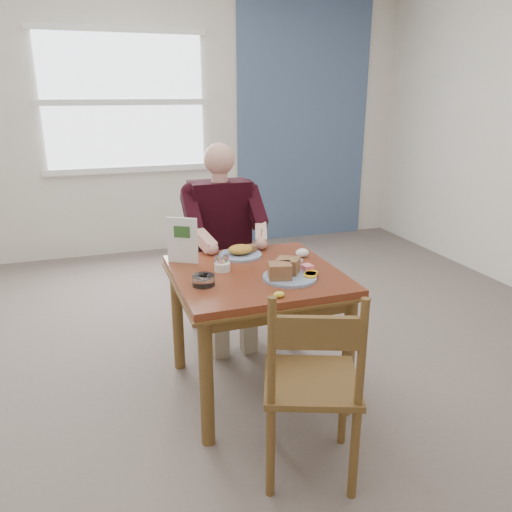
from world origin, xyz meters
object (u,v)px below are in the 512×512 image
object	(u,v)px
diner	(223,229)
near_plate	(288,272)
chair_far	(220,271)
far_plate	(241,252)
table	(256,290)
chair_near	(312,385)

from	to	relation	value
diner	near_plate	size ratio (longest dim) A/B	3.66
near_plate	diner	bearing A→B (deg)	98.33
chair_far	diner	world-z (taller)	diner
far_plate	table	bearing A→B (deg)	-90.54
near_plate	far_plate	xyz separation A→B (m)	(-0.12, 0.45, -0.01)
table	diner	size ratio (longest dim) A/B	0.66
table	near_plate	bearing A→B (deg)	-50.78
chair_far	near_plate	xyz separation A→B (m)	(0.13, -0.95, 0.31)
table	chair_near	world-z (taller)	chair_near
chair_near	far_plate	world-z (taller)	chair_near
chair_near	near_plate	size ratio (longest dim) A/B	2.51
table	chair_far	bearing A→B (deg)	90.00
chair_near	near_plate	bearing A→B (deg)	78.43
near_plate	table	bearing A→B (deg)	129.22
table	far_plate	bearing A→B (deg)	89.46
table	chair_near	distance (m)	0.77
chair_far	chair_near	world-z (taller)	same
table	chair_far	xyz separation A→B (m)	(0.00, 0.80, -0.16)
chair_near	table	bearing A→B (deg)	90.29
table	chair_near	bearing A→B (deg)	-89.71
table	chair_far	world-z (taller)	chair_far
chair_near	near_plate	xyz separation A→B (m)	(0.12, 0.60, 0.31)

